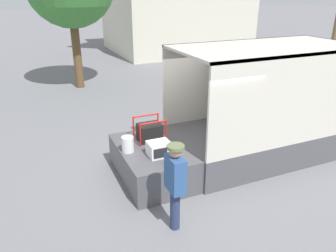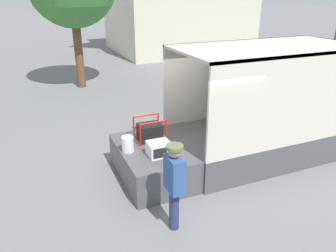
% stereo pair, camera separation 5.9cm
% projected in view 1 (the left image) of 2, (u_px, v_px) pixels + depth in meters
% --- Properties ---
extents(ground_plane, '(160.00, 160.00, 0.00)m').
position_uv_depth(ground_plane, '(181.00, 170.00, 7.99)').
color(ground_plane, slate).
extents(box_truck, '(6.89, 2.32, 2.84)m').
position_uv_depth(box_truck, '(315.00, 110.00, 9.15)').
color(box_truck, '#B2B2B7').
rests_on(box_truck, ground).
extents(tailgate_deck, '(1.48, 2.20, 0.76)m').
position_uv_depth(tailgate_deck, '(153.00, 162.00, 7.57)').
color(tailgate_deck, '#4C4C51').
rests_on(tailgate_deck, ground).
extents(microwave, '(0.47, 0.40, 0.31)m').
position_uv_depth(microwave, '(159.00, 149.00, 7.00)').
color(microwave, white).
rests_on(microwave, tailgate_deck).
extents(portable_generator, '(0.66, 0.53, 0.55)m').
position_uv_depth(portable_generator, '(150.00, 132.00, 7.73)').
color(portable_generator, black).
rests_on(portable_generator, tailgate_deck).
extents(orange_bucket, '(0.27, 0.27, 0.35)m').
position_uv_depth(orange_bucket, '(128.00, 144.00, 7.16)').
color(orange_bucket, silver).
rests_on(orange_bucket, tailgate_deck).
extents(worker_person, '(0.30, 0.44, 1.69)m').
position_uv_depth(worker_person, '(175.00, 179.00, 5.65)').
color(worker_person, navy).
rests_on(worker_person, ground).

